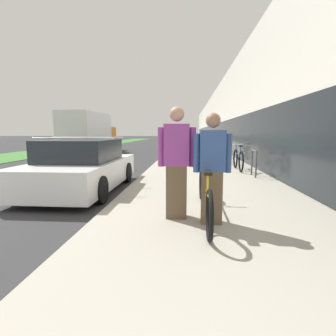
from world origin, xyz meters
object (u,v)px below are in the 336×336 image
at_px(tandem_bicycle, 204,194).
at_px(moving_truck, 89,133).
at_px(person_bystander, 177,163).
at_px(bike_rack_hoop, 254,161).
at_px(cruiser_bike_nearest, 238,159).
at_px(cruiser_bike_farthest, 226,152).
at_px(person_rider, 212,169).
at_px(cruiser_bike_middle, 226,155).
at_px(parked_sedan_curbside, 82,167).

relative_size(tandem_bicycle, moving_truck, 0.41).
relative_size(person_bystander, bike_rack_hoop, 2.14).
height_order(cruiser_bike_nearest, cruiser_bike_farthest, cruiser_bike_nearest).
xyz_separation_m(cruiser_bike_nearest, moving_truck, (-9.27, 9.30, 0.96)).
height_order(tandem_bicycle, person_rider, person_rider).
bearing_deg(person_bystander, cruiser_bike_nearest, 70.24).
bearing_deg(moving_truck, cruiser_bike_middle, -37.57).
bearing_deg(cruiser_bike_farthest, cruiser_bike_nearest, -92.33).
xyz_separation_m(person_rider, cruiser_bike_middle, (1.39, 8.22, -0.47)).
bearing_deg(person_rider, tandem_bicycle, 102.74).
bearing_deg(bike_rack_hoop, parked_sedan_curbside, -158.46).
relative_size(cruiser_bike_farthest, parked_sedan_curbside, 0.43).
bearing_deg(moving_truck, bike_rack_hoop, -48.53).
height_order(bike_rack_hoop, moving_truck, moving_truck).
xyz_separation_m(person_rider, person_bystander, (-0.55, 0.23, 0.06)).
height_order(person_rider, moving_truck, moving_truck).
bearing_deg(person_bystander, parked_sedan_curbside, 137.61).
xyz_separation_m(cruiser_bike_farthest, moving_truck, (-9.46, 4.76, 0.99)).
bearing_deg(person_rider, moving_truck, 116.96).
relative_size(bike_rack_hoop, cruiser_bike_nearest, 0.45).
bearing_deg(cruiser_bike_farthest, tandem_bicycle, -99.97).
bearing_deg(moving_truck, person_rider, -63.04).
relative_size(person_bystander, cruiser_bike_farthest, 1.04).
height_order(cruiser_bike_farthest, moving_truck, moving_truck).
distance_m(cruiser_bike_nearest, cruiser_bike_middle, 2.26).
xyz_separation_m(tandem_bicycle, parked_sedan_curbside, (-3.05, 2.21, 0.13)).
relative_size(person_bystander, cruiser_bike_middle, 1.00).
distance_m(person_bystander, bike_rack_hoop, 4.87).
distance_m(bike_rack_hoop, parked_sedan_curbside, 5.24).
relative_size(bike_rack_hoop, moving_truck, 0.12).
bearing_deg(tandem_bicycle, cruiser_bike_middle, 79.33).
height_order(cruiser_bike_middle, cruiser_bike_farthest, cruiser_bike_middle).
height_order(person_bystander, parked_sedan_curbside, person_bystander).
distance_m(cruiser_bike_nearest, cruiser_bike_farthest, 4.54).
bearing_deg(tandem_bicycle, moving_truck, 117.29).
height_order(cruiser_bike_nearest, moving_truck, moving_truck).
height_order(person_rider, cruiser_bike_middle, person_rider).
bearing_deg(person_rider, parked_sedan_curbside, 140.48).
distance_m(cruiser_bike_farthest, moving_truck, 10.64).
bearing_deg(person_rider, bike_rack_hoop, 68.95).
bearing_deg(moving_truck, tandem_bicycle, -62.71).
height_order(person_bystander, cruiser_bike_farthest, person_bystander).
relative_size(cruiser_bike_nearest, cruiser_bike_farthest, 1.08).
height_order(person_rider, bike_rack_hoop, person_rider).
distance_m(tandem_bicycle, bike_rack_hoop, 4.52).
xyz_separation_m(person_bystander, bike_rack_hoop, (2.29, 4.29, -0.40)).
bearing_deg(person_bystander, cruiser_bike_middle, 76.34).
relative_size(tandem_bicycle, person_rider, 1.69).
distance_m(person_bystander, cruiser_bike_middle, 8.24).
bearing_deg(cruiser_bike_nearest, moving_truck, 134.91).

